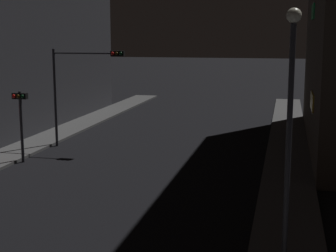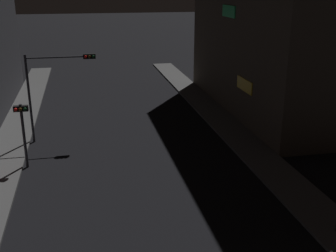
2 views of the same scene
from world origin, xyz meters
TOP-DOWN VIEW (x-y plane):
  - sidewalk_left at (-7.63, 24.07)m, footprint 2.40×52.15m
  - sidewalk_right at (7.63, 24.07)m, footprint 2.40×52.15m
  - traffic_light_overhead at (-4.57, 24.21)m, footprint 4.49×0.42m
  - traffic_light_left_kerb at (-6.19, 20.02)m, footprint 0.80×0.42m
  - street_lamp_near_block at (7.52, 10.15)m, footprint 0.41×0.41m

SIDE VIEW (x-z plane):
  - sidewalk_left at x=-7.63m, z-range 0.00..0.15m
  - sidewalk_right at x=7.63m, z-range 0.00..0.15m
  - traffic_light_left_kerb at x=-6.19m, z-range 0.82..4.64m
  - traffic_light_overhead at x=-4.57m, z-range 1.28..7.19m
  - street_lamp_near_block at x=7.52m, z-range 0.97..8.24m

